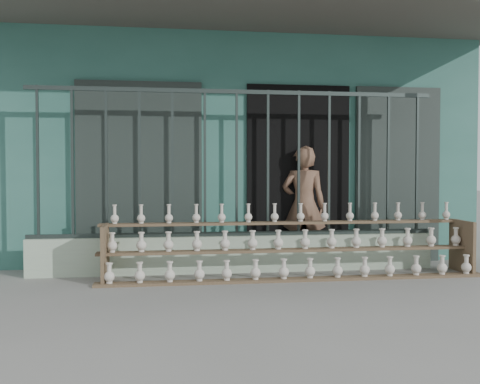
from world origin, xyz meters
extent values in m
plane|color=slate|center=(0.00, 0.00, 0.00)|extent=(60.00, 60.00, 0.00)
cube|color=#2F6358|center=(0.00, 4.30, 1.60)|extent=(7.00, 5.00, 3.20)
cube|color=black|center=(0.90, 1.82, 1.20)|extent=(1.40, 0.12, 2.40)
cube|color=black|center=(-1.20, 1.78, 1.20)|extent=(1.60, 0.08, 2.40)
cube|color=black|center=(2.30, 1.78, 1.20)|extent=(1.20, 0.08, 2.40)
cube|color=#59544C|center=(0.00, 1.20, 3.15)|extent=(7.40, 2.00, 0.12)
cube|color=#A6BDA2|center=(0.00, 1.30, 0.23)|extent=(5.00, 0.20, 0.45)
cube|color=#283330|center=(-2.35, 1.30, 1.35)|extent=(0.03, 0.03, 1.80)
cube|color=#283330|center=(-1.96, 1.30, 1.35)|extent=(0.03, 0.03, 1.80)
cube|color=#283330|center=(-1.57, 1.30, 1.35)|extent=(0.03, 0.03, 1.80)
cube|color=#283330|center=(-1.18, 1.30, 1.35)|extent=(0.03, 0.03, 1.80)
cube|color=#283330|center=(-0.78, 1.30, 1.35)|extent=(0.03, 0.03, 1.80)
cube|color=#283330|center=(-0.39, 1.30, 1.35)|extent=(0.03, 0.03, 1.80)
cube|color=#283330|center=(0.00, 1.30, 1.35)|extent=(0.03, 0.03, 1.80)
cube|color=#283330|center=(0.39, 1.30, 1.35)|extent=(0.03, 0.03, 1.80)
cube|color=#283330|center=(0.78, 1.30, 1.35)|extent=(0.03, 0.03, 1.80)
cube|color=#283330|center=(1.17, 1.30, 1.35)|extent=(0.03, 0.03, 1.80)
cube|color=#283330|center=(1.57, 1.30, 1.35)|extent=(0.03, 0.03, 1.80)
cube|color=#283330|center=(1.96, 1.30, 1.35)|extent=(0.03, 0.03, 1.80)
cube|color=#283330|center=(2.35, 1.30, 1.35)|extent=(0.03, 0.03, 1.80)
cube|color=#283330|center=(0.00, 1.30, 2.22)|extent=(5.00, 0.04, 0.05)
cube|color=#283330|center=(0.00, 1.30, 0.47)|extent=(5.00, 0.04, 0.05)
cube|color=brown|center=(0.60, 0.65, 0.01)|extent=(4.50, 0.18, 0.03)
cube|color=brown|center=(0.60, 0.90, 0.32)|extent=(4.50, 0.18, 0.03)
cube|color=brown|center=(0.60, 1.15, 0.61)|extent=(4.50, 0.18, 0.03)
cube|color=brown|center=(-1.55, 0.90, 0.32)|extent=(0.04, 0.55, 0.64)
cube|color=brown|center=(2.75, 0.90, 0.32)|extent=(0.04, 0.55, 0.64)
imported|color=brown|center=(0.95, 1.67, 0.79)|extent=(0.66, 0.53, 1.58)
camera|label=1|loc=(-0.86, -5.22, 1.22)|focal=40.00mm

